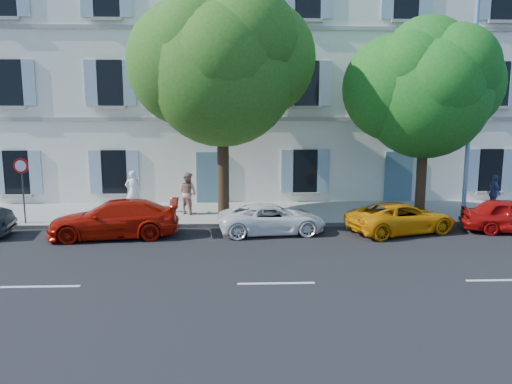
{
  "coord_description": "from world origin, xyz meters",
  "views": [
    {
      "loc": [
        -1.01,
        -16.26,
        4.45
      ],
      "look_at": [
        -0.28,
        2.0,
        1.4
      ],
      "focal_mm": 35.0,
      "sensor_mm": 36.0,
      "label": 1
    }
  ],
  "objects_px": {
    "tree_left": "(222,72)",
    "street_lamp": "(473,95)",
    "road_sign": "(22,177)",
    "pedestrian_b": "(188,193)",
    "pedestrian_c": "(494,193)",
    "car_yellow_supercar": "(401,218)",
    "car_white_coupe": "(272,219)",
    "pedestrian_a": "(133,192)",
    "tree_right": "(426,95)",
    "car_red_coupe": "(114,219)"
  },
  "relations": [
    {
      "from": "car_yellow_supercar",
      "to": "pedestrian_b",
      "type": "distance_m",
      "value": 8.53
    },
    {
      "from": "pedestrian_b",
      "to": "pedestrian_c",
      "type": "relative_size",
      "value": 1.1
    },
    {
      "from": "car_white_coupe",
      "to": "street_lamp",
      "type": "xyz_separation_m",
      "value": [
        7.82,
        1.55,
        4.43
      ]
    },
    {
      "from": "road_sign",
      "to": "street_lamp",
      "type": "bearing_deg",
      "value": 0.67
    },
    {
      "from": "car_white_coupe",
      "to": "pedestrian_b",
      "type": "relative_size",
      "value": 2.22
    },
    {
      "from": "tree_left",
      "to": "street_lamp",
      "type": "distance_m",
      "value": 9.66
    },
    {
      "from": "tree_right",
      "to": "pedestrian_b",
      "type": "height_order",
      "value": "tree_right"
    },
    {
      "from": "road_sign",
      "to": "pedestrian_c",
      "type": "bearing_deg",
      "value": 4.15
    },
    {
      "from": "road_sign",
      "to": "pedestrian_b",
      "type": "distance_m",
      "value": 6.3
    },
    {
      "from": "car_red_coupe",
      "to": "street_lamp",
      "type": "relative_size",
      "value": 0.53
    },
    {
      "from": "pedestrian_a",
      "to": "pedestrian_b",
      "type": "height_order",
      "value": "pedestrian_a"
    },
    {
      "from": "car_white_coupe",
      "to": "tree_left",
      "type": "height_order",
      "value": "tree_left"
    },
    {
      "from": "tree_right",
      "to": "street_lamp",
      "type": "height_order",
      "value": "street_lamp"
    },
    {
      "from": "road_sign",
      "to": "car_yellow_supercar",
      "type": "bearing_deg",
      "value": -5.85
    },
    {
      "from": "tree_right",
      "to": "pedestrian_c",
      "type": "bearing_deg",
      "value": 16.34
    },
    {
      "from": "pedestrian_a",
      "to": "road_sign",
      "type": "bearing_deg",
      "value": 25.5
    },
    {
      "from": "pedestrian_c",
      "to": "car_white_coupe",
      "type": "bearing_deg",
      "value": 104.57
    },
    {
      "from": "car_white_coupe",
      "to": "tree_right",
      "type": "relative_size",
      "value": 0.51
    },
    {
      "from": "car_white_coupe",
      "to": "pedestrian_c",
      "type": "height_order",
      "value": "pedestrian_c"
    },
    {
      "from": "car_white_coupe",
      "to": "tree_right",
      "type": "distance_m",
      "value": 7.66
    },
    {
      "from": "tree_right",
      "to": "pedestrian_a",
      "type": "relative_size",
      "value": 4.18
    },
    {
      "from": "tree_right",
      "to": "pedestrian_b",
      "type": "distance_m",
      "value": 10.18
    },
    {
      "from": "pedestrian_b",
      "to": "car_red_coupe",
      "type": "bearing_deg",
      "value": 90.61
    },
    {
      "from": "car_white_coupe",
      "to": "pedestrian_b",
      "type": "distance_m",
      "value": 4.39
    },
    {
      "from": "tree_right",
      "to": "car_yellow_supercar",
      "type": "bearing_deg",
      "value": -126.7
    },
    {
      "from": "car_red_coupe",
      "to": "road_sign",
      "type": "bearing_deg",
      "value": -119.58
    },
    {
      "from": "car_white_coupe",
      "to": "car_yellow_supercar",
      "type": "bearing_deg",
      "value": -97.58
    },
    {
      "from": "car_white_coupe",
      "to": "pedestrian_a",
      "type": "distance_m",
      "value": 6.39
    },
    {
      "from": "car_white_coupe",
      "to": "pedestrian_c",
      "type": "distance_m",
      "value": 9.95
    },
    {
      "from": "car_red_coupe",
      "to": "street_lamp",
      "type": "distance_m",
      "value": 14.18
    },
    {
      "from": "car_red_coupe",
      "to": "tree_right",
      "type": "relative_size",
      "value": 0.6
    },
    {
      "from": "road_sign",
      "to": "pedestrian_a",
      "type": "bearing_deg",
      "value": 24.64
    },
    {
      "from": "car_red_coupe",
      "to": "pedestrian_a",
      "type": "height_order",
      "value": "pedestrian_a"
    },
    {
      "from": "car_white_coupe",
      "to": "pedestrian_c",
      "type": "xyz_separation_m",
      "value": [
        9.56,
        2.72,
        0.41
      ]
    },
    {
      "from": "pedestrian_c",
      "to": "tree_left",
      "type": "bearing_deg",
      "value": 93.2
    },
    {
      "from": "tree_left",
      "to": "pedestrian_b",
      "type": "bearing_deg",
      "value": 145.61
    },
    {
      "from": "car_white_coupe",
      "to": "tree_left",
      "type": "bearing_deg",
      "value": 38.09
    },
    {
      "from": "car_red_coupe",
      "to": "car_white_coupe",
      "type": "xyz_separation_m",
      "value": [
        5.56,
        0.33,
        -0.11
      ]
    },
    {
      "from": "tree_left",
      "to": "car_yellow_supercar",
      "type": "bearing_deg",
      "value": -16.45
    },
    {
      "from": "tree_left",
      "to": "pedestrian_a",
      "type": "height_order",
      "value": "tree_left"
    },
    {
      "from": "tree_left",
      "to": "pedestrian_c",
      "type": "relative_size",
      "value": 5.58
    },
    {
      "from": "car_white_coupe",
      "to": "pedestrian_a",
      "type": "height_order",
      "value": "pedestrian_a"
    },
    {
      "from": "tree_left",
      "to": "street_lamp",
      "type": "relative_size",
      "value": 1.04
    },
    {
      "from": "car_white_coupe",
      "to": "pedestrian_c",
      "type": "relative_size",
      "value": 2.44
    },
    {
      "from": "pedestrian_b",
      "to": "car_white_coupe",
      "type": "bearing_deg",
      "value": 175.18
    },
    {
      "from": "car_white_coupe",
      "to": "road_sign",
      "type": "xyz_separation_m",
      "value": [
        -9.34,
        1.34,
        1.41
      ]
    },
    {
      "from": "tree_left",
      "to": "road_sign",
      "type": "xyz_separation_m",
      "value": [
        -7.55,
        -0.48,
        -3.9
      ]
    },
    {
      "from": "street_lamp",
      "to": "pedestrian_b",
      "type": "relative_size",
      "value": 4.89
    },
    {
      "from": "car_yellow_supercar",
      "to": "pedestrian_b",
      "type": "height_order",
      "value": "pedestrian_b"
    },
    {
      "from": "pedestrian_b",
      "to": "pedestrian_a",
      "type": "bearing_deg",
      "value": 30.57
    }
  ]
}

